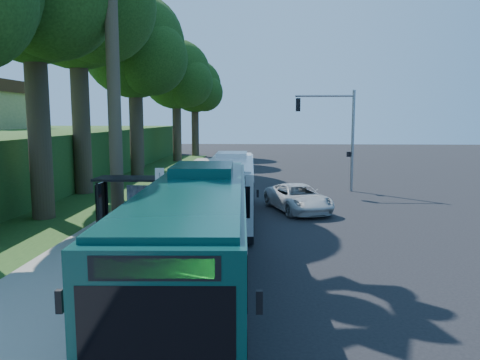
# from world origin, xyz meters

# --- Properties ---
(ground) EXTENTS (140.00, 140.00, 0.00)m
(ground) POSITION_xyz_m (0.00, 0.00, 0.00)
(ground) COLOR black
(ground) RESTS_ON ground
(sidewalk) EXTENTS (4.50, 70.00, 0.12)m
(sidewalk) POSITION_xyz_m (-7.30, 0.00, 0.06)
(sidewalk) COLOR gray
(sidewalk) RESTS_ON ground
(red_curb) EXTENTS (0.25, 30.00, 0.13)m
(red_curb) POSITION_xyz_m (-5.00, -4.00, 0.07)
(red_curb) COLOR maroon
(red_curb) RESTS_ON ground
(grass_verge) EXTENTS (8.00, 70.00, 0.06)m
(grass_verge) POSITION_xyz_m (-13.00, 5.00, 0.03)
(grass_verge) COLOR #234719
(grass_verge) RESTS_ON ground
(bus_shelter) EXTENTS (3.20, 1.51, 2.55)m
(bus_shelter) POSITION_xyz_m (-7.26, -2.86, 1.81)
(bus_shelter) COLOR black
(bus_shelter) RESTS_ON ground
(stop_sign_pole) EXTENTS (0.35, 0.06, 3.17)m
(stop_sign_pole) POSITION_xyz_m (-5.40, -5.00, 2.08)
(stop_sign_pole) COLOR gray
(stop_sign_pole) RESTS_ON ground
(traffic_signal_pole) EXTENTS (4.10, 0.30, 7.00)m
(traffic_signal_pole) POSITION_xyz_m (3.78, 10.00, 4.42)
(traffic_signal_pole) COLOR gray
(traffic_signal_pole) RESTS_ON ground
(tree_2) EXTENTS (8.82, 8.40, 15.12)m
(tree_2) POSITION_xyz_m (-11.89, 15.98, 10.48)
(tree_2) COLOR #382B1E
(tree_2) RESTS_ON ground
(tree_3) EXTENTS (10.08, 9.60, 17.28)m
(tree_3) POSITION_xyz_m (-13.88, 23.98, 11.98)
(tree_3) COLOR #382B1E
(tree_3) RESTS_ON ground
(tree_4) EXTENTS (8.40, 8.00, 14.14)m
(tree_4) POSITION_xyz_m (-11.40, 31.98, 9.73)
(tree_4) COLOR #382B1E
(tree_4) RESTS_ON ground
(tree_5) EXTENTS (7.35, 7.00, 12.86)m
(tree_5) POSITION_xyz_m (-10.41, 39.99, 8.96)
(tree_5) COLOR #382B1E
(tree_5) RESTS_ON ground
(white_bus) EXTENTS (2.59, 10.95, 3.25)m
(white_bus) POSITION_xyz_m (-3.05, 0.79, 1.59)
(white_bus) COLOR silver
(white_bus) RESTS_ON ground
(teal_bus) EXTENTS (3.15, 12.38, 3.66)m
(teal_bus) POSITION_xyz_m (-3.20, -10.30, 1.79)
(teal_bus) COLOR #093530
(teal_bus) RESTS_ON ground
(pickup) EXTENTS (3.98, 5.77, 1.47)m
(pickup) POSITION_xyz_m (0.54, 2.71, 0.73)
(pickup) COLOR silver
(pickup) RESTS_ON ground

